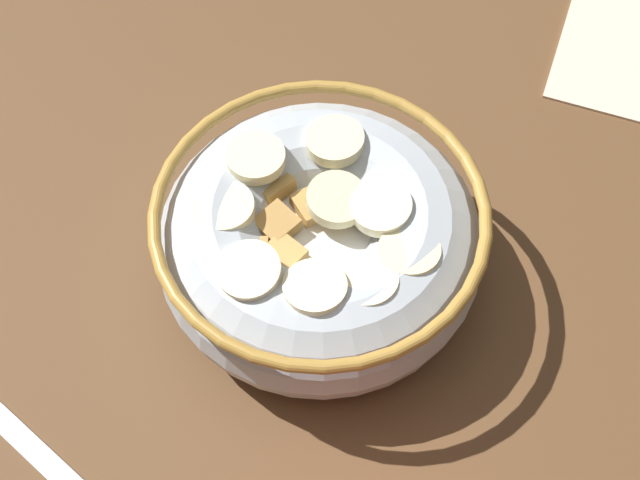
{
  "coord_description": "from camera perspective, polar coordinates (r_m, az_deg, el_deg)",
  "views": [
    {
      "loc": [
        -15.36,
        -14.65,
        38.11
      ],
      "look_at": [
        0.0,
        0.0,
        3.0
      ],
      "focal_mm": 49.39,
      "sensor_mm": 36.0,
      "label": 1
    }
  ],
  "objects": [
    {
      "name": "folded_napkin",
      "position": [
        0.56,
        19.26,
        12.32
      ],
      "size": [
        14.08,
        11.58,
        0.3
      ],
      "primitive_type": "cube",
      "rotation": [
        0.0,
        0.0,
        0.41
      ],
      "color": "beige",
      "rests_on": "ground_plane"
    },
    {
      "name": "cereal_bowl",
      "position": [
        0.41,
        -0.02,
        0.04
      ],
      "size": [
        15.34,
        15.34,
        6.17
      ],
      "color": "#B2BCC6",
      "rests_on": "ground_plane"
    },
    {
      "name": "ground_plane",
      "position": [
        0.45,
        0.0,
        -2.67
      ],
      "size": [
        131.1,
        131.1,
        2.0
      ],
      "primitive_type": "cube",
      "color": "brown"
    }
  ]
}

